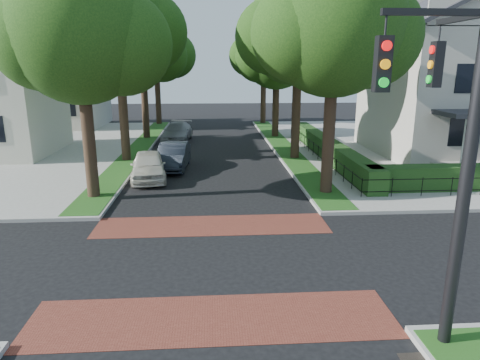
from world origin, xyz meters
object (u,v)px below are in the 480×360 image
parked_car_middle (173,156)px  parked_car_rear (177,132)px  parked_car_front (149,166)px  traffic_signal (456,135)px

parked_car_middle → parked_car_rear: (-0.51, 9.91, -0.02)m
parked_car_middle → parked_car_rear: parked_car_middle is taller
parked_car_front → parked_car_middle: (1.13, 2.51, -0.00)m
traffic_signal → parked_car_front: traffic_signal is taller
parked_car_front → parked_car_rear: size_ratio=0.88×
parked_car_middle → parked_car_front: bearing=-111.1°
traffic_signal → parked_car_front: size_ratio=1.76×
parked_car_front → parked_car_rear: bearing=80.0°
traffic_signal → parked_car_middle: traffic_signal is taller
traffic_signal → parked_car_front: 17.47m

